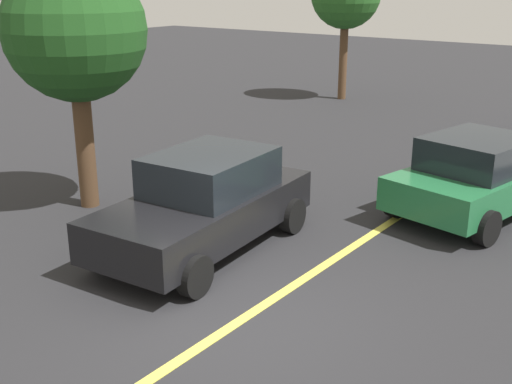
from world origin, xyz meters
name	(u,v)px	position (x,y,z in m)	size (l,w,h in m)	color
ground_plane	(240,321)	(0.00, 0.00, 0.00)	(80.00, 80.00, 0.00)	#262628
lane_marking_centre	(350,249)	(3.00, 0.00, 0.01)	(28.00, 0.16, 0.01)	#E0D14C
car_black_far_lane	(206,202)	(1.59, 1.99, 0.82)	(4.38, 2.33, 1.64)	black
car_green_near_curb	(480,175)	(6.04, -1.11, 0.79)	(4.35, 2.68, 1.55)	#236B3D
tree_left_verge	(75,32)	(1.77, 5.29, 3.42)	(2.67, 2.67, 4.80)	#513823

